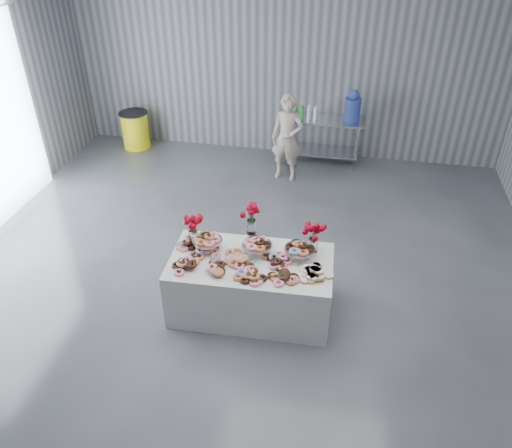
% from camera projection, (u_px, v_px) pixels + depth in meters
% --- Properties ---
extents(ground, '(9.00, 9.00, 0.00)m').
position_uv_depth(ground, '(232.00, 302.00, 6.31)').
color(ground, '#3C3F45').
rests_on(ground, ground).
extents(room_walls, '(8.04, 9.04, 4.02)m').
position_uv_depth(room_walls, '(199.00, 96.00, 4.94)').
color(room_walls, gray).
rests_on(room_walls, ground).
extents(display_table, '(1.94, 1.07, 0.75)m').
position_uv_depth(display_table, '(251.00, 285.00, 6.01)').
color(display_table, silver).
rests_on(display_table, ground).
extents(prep_table, '(1.50, 0.60, 0.90)m').
position_uv_depth(prep_table, '(322.00, 132.00, 9.18)').
color(prep_table, silver).
rests_on(prep_table, ground).
extents(donut_mounds, '(1.83, 0.87, 0.09)m').
position_uv_depth(donut_mounds, '(250.00, 260.00, 5.73)').
color(donut_mounds, '#D5854E').
rests_on(donut_mounds, display_table).
extents(cake_stand_left, '(0.36, 0.36, 0.17)m').
position_uv_depth(cake_stand_left, '(207.00, 239.00, 5.91)').
color(cake_stand_left, silver).
rests_on(cake_stand_left, display_table).
extents(cake_stand_mid, '(0.36, 0.36, 0.17)m').
position_uv_depth(cake_stand_mid, '(257.00, 244.00, 5.84)').
color(cake_stand_mid, silver).
rests_on(cake_stand_mid, display_table).
extents(cake_stand_right, '(0.36, 0.36, 0.17)m').
position_uv_depth(cake_stand_right, '(300.00, 248.00, 5.77)').
color(cake_stand_right, silver).
rests_on(cake_stand_right, display_table).
extents(danish_pile, '(0.48, 0.48, 0.11)m').
position_uv_depth(danish_pile, '(315.00, 271.00, 5.55)').
color(danish_pile, white).
rests_on(danish_pile, display_table).
extents(bouquet_left, '(0.26, 0.26, 0.42)m').
position_uv_depth(bouquet_left, '(192.00, 222.00, 5.93)').
color(bouquet_left, white).
rests_on(bouquet_left, display_table).
extents(bouquet_right, '(0.26, 0.26, 0.42)m').
position_uv_depth(bouquet_right, '(314.00, 231.00, 5.79)').
color(bouquet_right, white).
rests_on(bouquet_right, display_table).
extents(bouquet_center, '(0.26, 0.26, 0.57)m').
position_uv_depth(bouquet_center, '(251.00, 217.00, 5.88)').
color(bouquet_center, silver).
rests_on(bouquet_center, display_table).
extents(water_jug, '(0.28, 0.28, 0.55)m').
position_uv_depth(water_jug, '(353.00, 107.00, 8.81)').
color(water_jug, blue).
rests_on(water_jug, prep_table).
extents(drink_bottles, '(0.54, 0.08, 0.27)m').
position_uv_depth(drink_bottles, '(305.00, 112.00, 8.92)').
color(drink_bottles, '#268C33').
rests_on(drink_bottles, prep_table).
extents(person, '(0.61, 0.46, 1.53)m').
position_uv_depth(person, '(287.00, 138.00, 8.62)').
color(person, '#CC8C93').
rests_on(person, ground).
extents(trash_barrel, '(0.57, 0.57, 0.73)m').
position_uv_depth(trash_barrel, '(135.00, 130.00, 9.92)').
color(trash_barrel, '#FFFA15').
rests_on(trash_barrel, ground).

